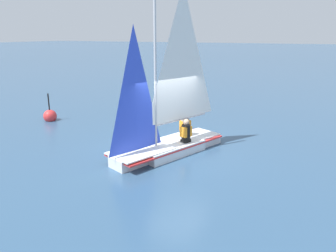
# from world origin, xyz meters

# --- Properties ---
(ground_plane) EXTENTS (260.00, 260.00, 0.00)m
(ground_plane) POSITION_xyz_m (0.00, 0.00, 0.00)
(ground_plane) COLOR #2D4C6B
(sailboat_main) EXTENTS (4.42, 2.70, 5.56)m
(sailboat_main) POSITION_xyz_m (0.02, -0.01, 0.95)
(sailboat_main) COLOR silver
(sailboat_main) RESTS_ON ground_plane
(sailor_helm) EXTENTS (0.41, 0.39, 1.16)m
(sailor_helm) POSITION_xyz_m (0.37, -0.49, 0.62)
(sailor_helm) COLOR black
(sailor_helm) RESTS_ON ground_plane
(sailor_crew) EXTENTS (0.41, 0.39, 1.16)m
(sailor_crew) POSITION_xyz_m (1.05, -0.17, 0.62)
(sailor_crew) COLOR black
(sailor_crew) RESTS_ON ground_plane
(buoy_marker) EXTENTS (0.60, 0.60, 1.36)m
(buoy_marker) POSITION_xyz_m (1.41, 6.81, 0.22)
(buoy_marker) COLOR red
(buoy_marker) RESTS_ON ground_plane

